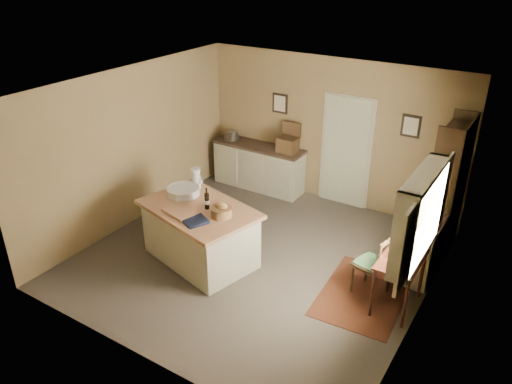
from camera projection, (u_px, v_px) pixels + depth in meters
ground at (257, 258)px, 7.83m from camera, size 5.00×5.00×0.00m
wall_back at (330, 131)px, 9.13m from camera, size 5.00×0.10×2.70m
wall_front at (133, 263)px, 5.34m from camera, size 5.00×0.10×2.70m
wall_left at (132, 147)px, 8.43m from camera, size 0.10×5.00×2.70m
wall_right at (432, 226)px, 6.04m from camera, size 0.10×5.00×2.70m
ceiling at (257, 88)px, 6.64m from camera, size 5.00×5.00×0.00m
door at (346, 151)px, 9.07m from camera, size 0.97×0.06×2.11m
framed_prints at (341, 114)px, 8.85m from camera, size 2.82×0.02×0.38m
window at (423, 217)px, 5.83m from camera, size 0.25×1.99×1.12m
work_island at (200, 232)px, 7.61m from camera, size 1.97×1.53×1.20m
sideboard at (259, 165)px, 9.93m from camera, size 1.88×0.54×1.18m
rug at (363, 294)px, 7.01m from camera, size 1.21×1.67×0.01m
writing_desk at (401, 265)px, 6.50m from camera, size 0.51×0.83×0.82m
desk_chair at (372, 264)px, 6.86m from camera, size 0.52×0.52×0.94m
right_cabinet at (419, 245)px, 7.32m from camera, size 0.56×1.01×0.99m
shelving_unit at (451, 189)px, 7.57m from camera, size 0.37×0.99×2.19m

